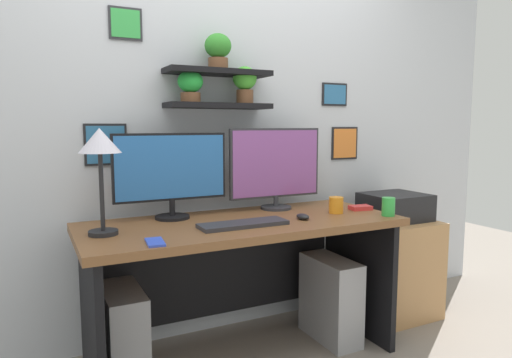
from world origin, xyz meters
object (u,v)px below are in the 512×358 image
at_px(desk_lamp, 100,150).
at_px(coffee_mug, 336,205).
at_px(computer_mouse, 303,217).
at_px(keyboard, 243,224).
at_px(computer_tower_left, 123,334).
at_px(computer_tower_right, 330,299).
at_px(pen_cup, 388,207).
at_px(monitor_left, 171,172).
at_px(cell_phone, 155,242).
at_px(scissors_tray, 360,208).
at_px(monitor_right, 276,167).
at_px(printer, 395,207).
at_px(desk, 239,257).
at_px(drawer_cabinet, 393,266).

bearing_deg(desk_lamp, coffee_mug, -2.56).
bearing_deg(computer_mouse, keyboard, -179.24).
relative_size(computer_tower_left, computer_tower_right, 0.95).
height_order(desk_lamp, pen_cup, desk_lamp).
bearing_deg(monitor_left, cell_phone, -114.02).
xyz_separation_m(coffee_mug, scissors_tray, (0.19, 0.02, -0.03)).
xyz_separation_m(monitor_right, desk_lamp, (-1.00, -0.21, 0.13)).
height_order(monitor_right, computer_tower_right, monitor_right).
height_order(computer_mouse, printer, printer).
distance_m(desk, coffee_mug, 0.61).
relative_size(coffee_mug, drawer_cabinet, 0.14).
height_order(monitor_left, cell_phone, monitor_left).
relative_size(desk, monitor_right, 2.84).
height_order(desk_lamp, computer_tower_right, desk_lamp).
xyz_separation_m(cell_phone, printer, (1.66, 0.37, -0.04)).
distance_m(desk, computer_tower_left, 0.68).
xyz_separation_m(keyboard, computer_mouse, (0.34, 0.00, 0.01)).
xyz_separation_m(computer_tower_left, computer_tower_right, (1.15, -0.10, 0.01)).
relative_size(coffee_mug, scissors_tray, 0.75).
xyz_separation_m(desk_lamp, pen_cup, (1.44, -0.25, -0.33)).
relative_size(drawer_cabinet, computer_tower_right, 1.31).
distance_m(keyboard, computer_mouse, 0.34).
relative_size(desk, keyboard, 3.71).
height_order(desk, monitor_left, monitor_left).
bearing_deg(scissors_tray, keyboard, -173.75).
height_order(desk, computer_tower_left, desk).
bearing_deg(computer_mouse, desk, 149.46).
xyz_separation_m(keyboard, computer_tower_left, (-0.55, 0.21, -0.53)).
xyz_separation_m(cell_phone, computer_tower_left, (-0.08, 0.34, -0.53)).
bearing_deg(pen_cup, coffee_mug, 137.15).
distance_m(desk, drawer_cabinet, 1.17).
xyz_separation_m(desk, coffee_mug, (0.55, -0.11, 0.25)).
relative_size(cell_phone, computer_tower_right, 0.29).
height_order(pen_cup, computer_tower_right, pen_cup).
relative_size(monitor_left, cell_phone, 4.28).
bearing_deg(cell_phone, coffee_mug, 16.65).
xyz_separation_m(desk_lamp, computer_tower_left, (0.09, 0.09, -0.90)).
xyz_separation_m(monitor_left, monitor_right, (0.62, 0.00, 0.00)).
height_order(computer_mouse, coffee_mug, coffee_mug).
distance_m(desk_lamp, coffee_mug, 1.28).
bearing_deg(monitor_left, pen_cup, -23.38).
bearing_deg(keyboard, desk, 72.85).
bearing_deg(computer_mouse, desk_lamp, 173.07).
bearing_deg(computer_tower_left, monitor_left, 23.68).
distance_m(drawer_cabinet, computer_tower_right, 0.62).
relative_size(monitor_left, monitor_right, 1.04).
bearing_deg(keyboard, cell_phone, -164.41).
distance_m(cell_phone, coffee_mug, 1.09).
height_order(computer_mouse, cell_phone, computer_mouse).
xyz_separation_m(monitor_left, computer_tower_left, (-0.29, -0.13, -0.77)).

